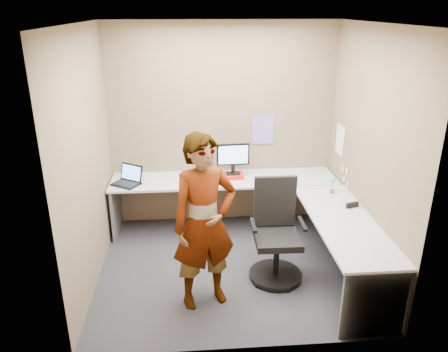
{
  "coord_description": "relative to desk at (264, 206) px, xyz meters",
  "views": [
    {
      "loc": [
        -0.42,
        -4.35,
        2.85
      ],
      "look_at": [
        -0.06,
        0.25,
        1.05
      ],
      "focal_mm": 35.0,
      "sensor_mm": 36.0,
      "label": 1
    }
  ],
  "objects": [
    {
      "name": "laptop",
      "position": [
        -1.67,
        0.51,
        0.2
      ],
      "size": [
        0.43,
        0.41,
        0.24
      ],
      "rotation": [
        0.0,
        0.0,
        -0.58
      ],
      "color": "black",
      "rests_on": "desk"
    },
    {
      "name": "flower",
      "position": [
        0.83,
        0.01,
        0.28
      ],
      "size": [
        0.07,
        0.07,
        0.22
      ],
      "color": "brown",
      "rests_on": "desk"
    },
    {
      "name": "monitor",
      "position": [
        -0.32,
        0.63,
        0.44
      ],
      "size": [
        0.43,
        0.13,
        0.41
      ],
      "rotation": [
        0.0,
        0.0,
        0.05
      ],
      "color": "black",
      "rests_on": "paper_ream"
    },
    {
      "name": "wall_right",
      "position": [
        1.06,
        -0.39,
        0.76
      ],
      "size": [
        0.0,
        2.7,
        2.7
      ],
      "primitive_type": "plane",
      "rotation": [
        1.57,
        0.0,
        -1.57
      ],
      "color": "brown",
      "rests_on": "ground"
    },
    {
      "name": "calendar_purple",
      "position": [
        0.11,
        0.9,
        0.71
      ],
      "size": [
        0.3,
        0.01,
        0.4
      ],
      "primitive_type": "cube",
      "color": "#846BB7",
      "rests_on": "wall_back"
    },
    {
      "name": "ground",
      "position": [
        -0.44,
        -0.39,
        -0.59
      ],
      "size": [
        3.0,
        3.0,
        0.0
      ],
      "primitive_type": "plane",
      "color": "#252429",
      "rests_on": "ground"
    },
    {
      "name": "person",
      "position": [
        -0.75,
        -0.97,
        0.31
      ],
      "size": [
        0.76,
        0.62,
        1.79
      ],
      "primitive_type": "imported",
      "rotation": [
        0.0,
        0.0,
        0.33
      ],
      "color": "#999399",
      "rests_on": "ground"
    },
    {
      "name": "ceiling",
      "position": [
        -0.44,
        -0.39,
        2.11
      ],
      "size": [
        3.0,
        3.0,
        0.0
      ],
      "primitive_type": "plane",
      "rotation": [
        3.14,
        0.0,
        0.0
      ],
      "color": "white",
      "rests_on": "wall_back"
    },
    {
      "name": "sticky_note_d",
      "position": [
        1.05,
        0.31,
        0.33
      ],
      "size": [
        0.01,
        0.07,
        0.07
      ],
      "primitive_type": "cube",
      "color": "#F2E059",
      "rests_on": "wall_right"
    },
    {
      "name": "stapler",
      "position": [
        0.94,
        -0.4,
        0.17
      ],
      "size": [
        0.16,
        0.08,
        0.05
      ],
      "primitive_type": "cube",
      "rotation": [
        0.0,
        0.0,
        0.29
      ],
      "color": "black",
      "rests_on": "desk"
    },
    {
      "name": "sticky_note_b",
      "position": [
        1.05,
        0.21,
        0.23
      ],
      "size": [
        0.01,
        0.07,
        0.07
      ],
      "primitive_type": "cube",
      "color": "pink",
      "rests_on": "wall_right"
    },
    {
      "name": "calendar_white",
      "position": [
        1.05,
        0.51,
        0.66
      ],
      "size": [
        0.01,
        0.28,
        0.38
      ],
      "primitive_type": "cube",
      "color": "white",
      "rests_on": "wall_right"
    },
    {
      "name": "wall_back",
      "position": [
        -0.44,
        0.91,
        0.76
      ],
      "size": [
        3.0,
        0.0,
        3.0
      ],
      "primitive_type": "plane",
      "rotation": [
        1.57,
        0.0,
        0.0
      ],
      "color": "brown",
      "rests_on": "ground"
    },
    {
      "name": "sticky_note_c",
      "position": [
        1.05,
        0.09,
        0.21
      ],
      "size": [
        0.01,
        0.07,
        0.07
      ],
      "primitive_type": "cube",
      "color": "pink",
      "rests_on": "wall_right"
    },
    {
      "name": "office_chair",
      "position": [
        0.05,
        -0.57,
        -0.13
      ],
      "size": [
        0.59,
        0.59,
        1.11
      ],
      "rotation": [
        0.0,
        0.0,
        -0.02
      ],
      "color": "black",
      "rests_on": "ground"
    },
    {
      "name": "desk",
      "position": [
        0.0,
        0.0,
        0.0
      ],
      "size": [
        2.98,
        2.58,
        0.73
      ],
      "color": "#B6B6B6",
      "rests_on": "ground"
    },
    {
      "name": "sticky_note_a",
      "position": [
        1.05,
        0.16,
        0.36
      ],
      "size": [
        0.01,
        0.07,
        0.07
      ],
      "primitive_type": "cube",
      "color": "#F2E059",
      "rests_on": "wall_right"
    },
    {
      "name": "paper_ream",
      "position": [
        -0.32,
        0.61,
        0.17
      ],
      "size": [
        0.28,
        0.21,
        0.05
      ],
      "primitive_type": "cube",
      "rotation": [
        0.0,
        0.0,
        0.05
      ],
      "color": "red",
      "rests_on": "desk"
    },
    {
      "name": "origami",
      "position": [
        -0.66,
        0.39,
        0.17
      ],
      "size": [
        0.1,
        0.1,
        0.06
      ],
      "primitive_type": "cone",
      "color": "white",
      "rests_on": "desk"
    },
    {
      "name": "trackball_mouse",
      "position": [
        -0.65,
        0.52,
        0.17
      ],
      "size": [
        0.12,
        0.08,
        0.07
      ],
      "color": "#B7B7BC",
      "rests_on": "desk"
    },
    {
      "name": "wall_left",
      "position": [
        -1.94,
        -0.39,
        0.76
      ],
      "size": [
        0.0,
        2.7,
        2.7
      ],
      "primitive_type": "plane",
      "rotation": [
        1.57,
        0.0,
        1.57
      ],
      "color": "brown",
      "rests_on": "ground"
    }
  ]
}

